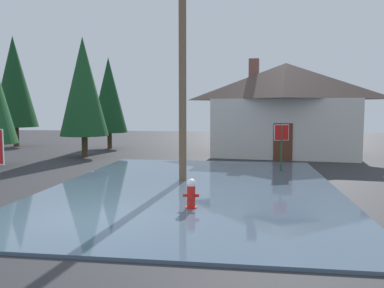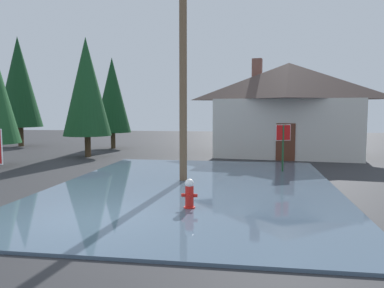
{
  "view_description": "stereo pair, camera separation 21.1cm",
  "coord_description": "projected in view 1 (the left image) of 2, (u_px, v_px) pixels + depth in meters",
  "views": [
    {
      "loc": [
        3.71,
        -8.99,
        2.71
      ],
      "look_at": [
        1.9,
        4.05,
        1.56
      ],
      "focal_mm": 36.53,
      "sensor_mm": 36.0,
      "label": 1
    },
    {
      "loc": [
        3.92,
        -8.96,
        2.71
      ],
      "look_at": [
        1.9,
        4.05,
        1.56
      ],
      "focal_mm": 36.53,
      "sensor_mm": 36.0,
      "label": 2
    }
  ],
  "objects": [
    {
      "name": "fire_hydrant",
      "position": [
        191.0,
        195.0,
        10.49
      ],
      "size": [
        0.43,
        0.37,
        0.86
      ],
      "color": "red",
      "rests_on": "ground"
    },
    {
      "name": "pine_tree_tall_left",
      "position": [
        109.0,
        95.0,
        27.14
      ],
      "size": [
        2.53,
        2.53,
        6.33
      ],
      "color": "#4C3823",
      "rests_on": "ground"
    },
    {
      "name": "flood_puddle",
      "position": [
        194.0,
        187.0,
        13.56
      ],
      "size": [
        9.62,
        13.5,
        0.07
      ],
      "primitive_type": "cube",
      "color": "#4C6075",
      "rests_on": "ground"
    },
    {
      "name": "utility_pole",
      "position": [
        182.0,
        53.0,
        14.25
      ],
      "size": [
        1.6,
        0.28,
        9.19
      ],
      "color": "brown",
      "rests_on": "ground"
    },
    {
      "name": "house",
      "position": [
        285.0,
        108.0,
        23.33
      ],
      "size": [
        9.27,
        6.96,
        5.91
      ],
      "color": "beige",
      "rests_on": "ground"
    },
    {
      "name": "pine_tree_far_center",
      "position": [
        14.0,
        82.0,
        28.62
      ],
      "size": [
        3.24,
        3.24,
        8.09
      ],
      "color": "#4C3823",
      "rests_on": "ground"
    },
    {
      "name": "stop_sign_far",
      "position": [
        281.0,
        139.0,
        16.75
      ],
      "size": [
        0.64,
        0.29,
        2.08
      ],
      "color": "#1E4C28",
      "rests_on": "ground"
    },
    {
      "name": "pine_tree_mid_left",
      "position": [
        83.0,
        87.0,
        22.19
      ],
      "size": [
        2.73,
        2.73,
        6.84
      ],
      "color": "#4C3823",
      "rests_on": "ground"
    },
    {
      "name": "lane_stop_bar",
      "position": [
        39.0,
        237.0,
        8.35
      ],
      "size": [
        4.48,
        0.64,
        0.01
      ],
      "primitive_type": "cube",
      "rotation": [
        0.0,
        0.0,
        0.08
      ],
      "color": "silver",
      "rests_on": "ground"
    },
    {
      "name": "ground_plane",
      "position": [
        93.0,
        222.0,
        9.62
      ],
      "size": [
        80.0,
        80.0,
        0.1
      ],
      "primitive_type": "cube",
      "color": "#2D2D30"
    }
  ]
}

